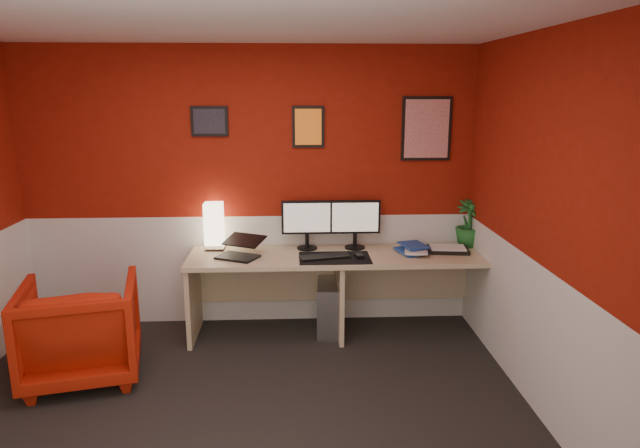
{
  "coord_description": "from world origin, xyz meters",
  "views": [
    {
      "loc": [
        0.38,
        -3.27,
        2.11
      ],
      "look_at": [
        0.6,
        1.21,
        1.05
      ],
      "focal_mm": 31.74,
      "sensor_mm": 36.0,
      "label": 1
    }
  ],
  "objects_px": {
    "zen_tray": "(448,250)",
    "pc_tower": "(329,307)",
    "potted_plant": "(469,223)",
    "armchair": "(81,330)",
    "monitor_left": "(307,217)",
    "monitor_right": "(355,217)",
    "laptop": "(237,245)",
    "desk": "(339,294)",
    "shoji_lamp": "(214,227)"
  },
  "relations": [
    {
      "from": "armchair",
      "to": "pc_tower",
      "type": "bearing_deg",
      "value": -171.83
    },
    {
      "from": "monitor_left",
      "to": "shoji_lamp",
      "type": "bearing_deg",
      "value": 177.93
    },
    {
      "from": "monitor_right",
      "to": "desk",
      "type": "bearing_deg",
      "value": -128.52
    },
    {
      "from": "zen_tray",
      "to": "pc_tower",
      "type": "distance_m",
      "value": 1.17
    },
    {
      "from": "shoji_lamp",
      "to": "potted_plant",
      "type": "relative_size",
      "value": 0.94
    },
    {
      "from": "desk",
      "to": "shoji_lamp",
      "type": "xyz_separation_m",
      "value": [
        -1.1,
        0.22,
        0.56
      ]
    },
    {
      "from": "zen_tray",
      "to": "shoji_lamp",
      "type": "bearing_deg",
      "value": 175.16
    },
    {
      "from": "desk",
      "to": "monitor_right",
      "type": "relative_size",
      "value": 4.48
    },
    {
      "from": "shoji_lamp",
      "to": "armchair",
      "type": "xyz_separation_m",
      "value": [
        -0.89,
        -0.9,
        -0.55
      ]
    },
    {
      "from": "monitor_right",
      "to": "armchair",
      "type": "height_order",
      "value": "monitor_right"
    },
    {
      "from": "laptop",
      "to": "potted_plant",
      "type": "bearing_deg",
      "value": 34.85
    },
    {
      "from": "monitor_right",
      "to": "zen_tray",
      "type": "bearing_deg",
      "value": -10.14
    },
    {
      "from": "desk",
      "to": "zen_tray",
      "type": "xyz_separation_m",
      "value": [
        0.96,
        0.05,
        0.38
      ]
    },
    {
      "from": "shoji_lamp",
      "to": "monitor_left",
      "type": "bearing_deg",
      "value": -2.07
    },
    {
      "from": "monitor_left",
      "to": "armchair",
      "type": "distance_m",
      "value": 2.03
    },
    {
      "from": "laptop",
      "to": "armchair",
      "type": "xyz_separation_m",
      "value": [
        -1.12,
        -0.62,
        -0.46
      ]
    },
    {
      "from": "desk",
      "to": "armchair",
      "type": "relative_size",
      "value": 3.14
    },
    {
      "from": "monitor_left",
      "to": "armchair",
      "type": "xyz_separation_m",
      "value": [
        -1.71,
        -0.88,
        -0.64
      ]
    },
    {
      "from": "monitor_left",
      "to": "zen_tray",
      "type": "relative_size",
      "value": 1.66
    },
    {
      "from": "potted_plant",
      "to": "pc_tower",
      "type": "relative_size",
      "value": 0.94
    },
    {
      "from": "monitor_left",
      "to": "monitor_right",
      "type": "height_order",
      "value": "same"
    },
    {
      "from": "shoji_lamp",
      "to": "monitor_right",
      "type": "relative_size",
      "value": 0.69
    },
    {
      "from": "desk",
      "to": "monitor_left",
      "type": "height_order",
      "value": "monitor_left"
    },
    {
      "from": "monitor_left",
      "to": "pc_tower",
      "type": "xyz_separation_m",
      "value": [
        0.19,
        -0.14,
        -0.8
      ]
    },
    {
      "from": "monitor_left",
      "to": "pc_tower",
      "type": "relative_size",
      "value": 1.29
    },
    {
      "from": "desk",
      "to": "pc_tower",
      "type": "relative_size",
      "value": 5.78
    },
    {
      "from": "zen_tray",
      "to": "monitor_right",
      "type": "bearing_deg",
      "value": 169.86
    },
    {
      "from": "desk",
      "to": "potted_plant",
      "type": "xyz_separation_m",
      "value": [
        1.19,
        0.22,
        0.58
      ]
    },
    {
      "from": "monitor_right",
      "to": "monitor_left",
      "type": "bearing_deg",
      "value": 179.93
    },
    {
      "from": "monitor_left",
      "to": "monitor_right",
      "type": "relative_size",
      "value": 1.0
    },
    {
      "from": "laptop",
      "to": "monitor_right",
      "type": "distance_m",
      "value": 1.07
    },
    {
      "from": "monitor_right",
      "to": "potted_plant",
      "type": "bearing_deg",
      "value": 1.32
    },
    {
      "from": "laptop",
      "to": "shoji_lamp",
      "type": "bearing_deg",
      "value": 155.46
    },
    {
      "from": "potted_plant",
      "to": "zen_tray",
      "type": "bearing_deg",
      "value": -143.61
    },
    {
      "from": "desk",
      "to": "potted_plant",
      "type": "height_order",
      "value": "potted_plant"
    },
    {
      "from": "monitor_right",
      "to": "zen_tray",
      "type": "xyz_separation_m",
      "value": [
        0.81,
        -0.14,
        -0.28
      ]
    },
    {
      "from": "desk",
      "to": "pc_tower",
      "type": "bearing_deg",
      "value": 151.15
    },
    {
      "from": "laptop",
      "to": "potted_plant",
      "type": "xyz_separation_m",
      "value": [
        2.06,
        0.28,
        0.1
      ]
    },
    {
      "from": "desk",
      "to": "zen_tray",
      "type": "relative_size",
      "value": 7.43
    },
    {
      "from": "armchair",
      "to": "shoji_lamp",
      "type": "bearing_deg",
      "value": -147.4
    },
    {
      "from": "potted_plant",
      "to": "armchair",
      "type": "xyz_separation_m",
      "value": [
        -3.17,
        -0.9,
        -0.57
      ]
    },
    {
      "from": "armchair",
      "to": "laptop",
      "type": "bearing_deg",
      "value": -163.89
    },
    {
      "from": "laptop",
      "to": "zen_tray",
      "type": "height_order",
      "value": "laptop"
    },
    {
      "from": "laptop",
      "to": "monitor_left",
      "type": "height_order",
      "value": "monitor_left"
    },
    {
      "from": "shoji_lamp",
      "to": "armchair",
      "type": "distance_m",
      "value": 1.38
    },
    {
      "from": "desk",
      "to": "shoji_lamp",
      "type": "distance_m",
      "value": 1.25
    },
    {
      "from": "laptop",
      "to": "zen_tray",
      "type": "distance_m",
      "value": 1.83
    },
    {
      "from": "pc_tower",
      "to": "potted_plant",
      "type": "bearing_deg",
      "value": 11.76
    },
    {
      "from": "pc_tower",
      "to": "shoji_lamp",
      "type": "bearing_deg",
      "value": 174.49
    },
    {
      "from": "laptop",
      "to": "pc_tower",
      "type": "bearing_deg",
      "value": 35.27
    }
  ]
}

